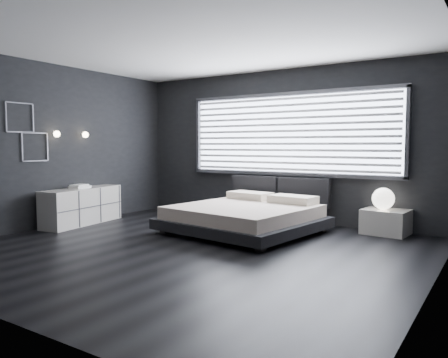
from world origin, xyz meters
The scene contains 12 objects.
room centered at (0.00, 0.00, 1.40)m, with size 6.04×6.00×2.80m.
window centered at (0.20, 2.70, 1.61)m, with size 4.14×0.09×1.52m.
headboard centered at (0.04, 2.64, 0.57)m, with size 1.96×0.16×0.52m.
sconce_near centered at (-2.88, 0.05, 1.60)m, with size 0.18×0.11×0.11m.
sconce_far centered at (-2.88, 0.65, 1.60)m, with size 0.18×0.11×0.11m.
wall_art_upper centered at (-2.98, -0.55, 1.85)m, with size 0.01×0.48×0.48m.
wall_art_lower centered at (-2.98, -0.30, 1.38)m, with size 0.01×0.48×0.48m.
bed centered at (0.04, 1.41, 0.26)m, with size 2.42×2.34×0.57m.
nightstand centered at (1.99, 2.50, 0.20)m, with size 0.67×0.56×0.39m, color beige.
orb_lamp centered at (1.95, 2.48, 0.56)m, with size 0.34×0.34×0.34m, color white.
dresser centered at (-2.78, 0.46, 0.32)m, with size 0.69×1.67×0.65m.
book_stack centered at (-2.79, 0.42, 0.68)m, with size 0.28×0.35×0.07m.
Camera 1 is at (3.58, -4.64, 1.41)m, focal length 35.00 mm.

